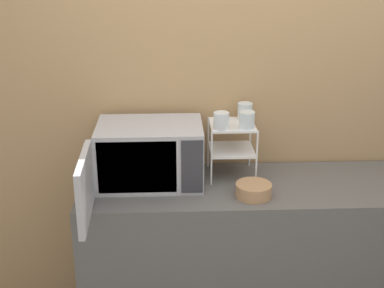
{
  "coord_description": "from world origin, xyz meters",
  "views": [
    {
      "loc": [
        -0.43,
        -2.32,
        2.16
      ],
      "look_at": [
        -0.31,
        0.33,
        1.14
      ],
      "focal_mm": 50.0,
      "sensor_mm": 36.0,
      "label": 1
    }
  ],
  "objects_px": {
    "glass_back_right": "(245,111)",
    "bowl": "(253,190)",
    "microwave": "(147,155)",
    "glass_front_left": "(221,121)",
    "dish_rack": "(232,138)",
    "glass_front_right": "(247,120)"
  },
  "relations": [
    {
      "from": "glass_back_right",
      "to": "bowl",
      "type": "relative_size",
      "value": 0.49
    },
    {
      "from": "glass_front_left",
      "to": "dish_rack",
      "type": "bearing_deg",
      "value": 49.33
    },
    {
      "from": "glass_front_left",
      "to": "bowl",
      "type": "bearing_deg",
      "value": -51.93
    },
    {
      "from": "microwave",
      "to": "glass_front_right",
      "type": "distance_m",
      "value": 0.57
    },
    {
      "from": "glass_back_right",
      "to": "bowl",
      "type": "height_order",
      "value": "glass_back_right"
    },
    {
      "from": "glass_front_left",
      "to": "glass_front_right",
      "type": "xyz_separation_m",
      "value": [
        0.14,
        0.01,
        0.0
      ]
    },
    {
      "from": "dish_rack",
      "to": "bowl",
      "type": "distance_m",
      "value": 0.35
    },
    {
      "from": "dish_rack",
      "to": "glass_back_right",
      "type": "height_order",
      "value": "glass_back_right"
    },
    {
      "from": "dish_rack",
      "to": "glass_front_right",
      "type": "height_order",
      "value": "glass_front_right"
    },
    {
      "from": "glass_front_right",
      "to": "microwave",
      "type": "bearing_deg",
      "value": -178.26
    },
    {
      "from": "glass_back_right",
      "to": "glass_front_right",
      "type": "distance_m",
      "value": 0.16
    },
    {
      "from": "glass_back_right",
      "to": "bowl",
      "type": "distance_m",
      "value": 0.48
    },
    {
      "from": "bowl",
      "to": "microwave",
      "type": "bearing_deg",
      "value": 161.27
    },
    {
      "from": "glass_front_right",
      "to": "bowl",
      "type": "bearing_deg",
      "value": -85.1
    },
    {
      "from": "glass_back_right",
      "to": "dish_rack",
      "type": "bearing_deg",
      "value": -134.35
    },
    {
      "from": "glass_front_left",
      "to": "glass_back_right",
      "type": "xyz_separation_m",
      "value": [
        0.15,
        0.16,
        0.0
      ]
    },
    {
      "from": "dish_rack",
      "to": "glass_front_left",
      "type": "height_order",
      "value": "glass_front_left"
    },
    {
      "from": "microwave",
      "to": "glass_back_right",
      "type": "relative_size",
      "value": 9.01
    },
    {
      "from": "dish_rack",
      "to": "glass_front_left",
      "type": "xyz_separation_m",
      "value": [
        -0.07,
        -0.08,
        0.13
      ]
    },
    {
      "from": "microwave",
      "to": "glass_back_right",
      "type": "bearing_deg",
      "value": 17.46
    },
    {
      "from": "microwave",
      "to": "glass_front_right",
      "type": "xyz_separation_m",
      "value": [
        0.54,
        0.02,
        0.19
      ]
    },
    {
      "from": "microwave",
      "to": "glass_front_left",
      "type": "relative_size",
      "value": 9.01
    }
  ]
}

